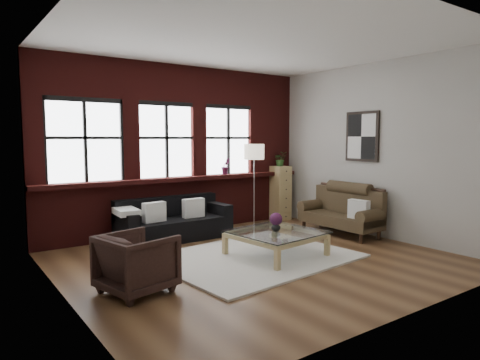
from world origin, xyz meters
TOP-DOWN VIEW (x-y plane):
  - floor at (0.00, 0.00)m, footprint 5.50×5.50m
  - ceiling at (0.00, 0.00)m, footprint 5.50×5.50m
  - wall_back at (0.00, 2.50)m, footprint 5.50×0.00m
  - wall_front at (0.00, -2.50)m, footprint 5.50×0.00m
  - wall_left at (-2.75, 0.00)m, footprint 0.00×5.00m
  - wall_right at (2.75, 0.00)m, footprint 0.00×5.00m
  - brick_backwall at (0.00, 2.44)m, footprint 5.50×0.12m
  - sill_ledge at (0.00, 2.35)m, footprint 5.50×0.30m
  - window_left at (-1.80, 2.45)m, footprint 1.38×0.10m
  - window_mid at (-0.30, 2.45)m, footprint 1.38×0.10m
  - window_right at (1.10, 2.45)m, footprint 1.38×0.10m
  - wall_poster at (2.72, 0.30)m, footprint 0.05×0.74m
  - shag_rug at (0.00, 0.10)m, footprint 3.04×2.50m
  - dark_sofa at (-0.42, 1.90)m, footprint 2.02×0.82m
  - pillow_a at (-0.86, 1.80)m, footprint 0.41×0.17m
  - pillow_b at (-0.09, 1.80)m, footprint 0.40×0.14m
  - vintage_settee at (2.30, 0.44)m, footprint 0.74×1.66m
  - pillow_settee at (2.22, -0.07)m, footprint 0.17×0.39m
  - armchair at (-2.00, -0.25)m, footprint 0.93×0.92m
  - coffee_table at (0.33, -0.03)m, footprint 1.36×1.36m
  - vase at (0.33, -0.03)m, footprint 0.18×0.18m
  - flowers at (0.33, -0.03)m, footprint 0.19×0.19m
  - drawer_chest at (2.36, 2.23)m, footprint 0.37×0.37m
  - potted_plant_top at (2.36, 2.23)m, footprint 0.37×0.35m
  - floor_lamp at (1.28, 1.78)m, footprint 0.40×0.40m
  - sill_plant at (0.97, 2.32)m, footprint 0.20×0.17m

SIDE VIEW (x-z plane):
  - floor at x=0.00m, z-range 0.00..0.00m
  - shag_rug at x=0.00m, z-range 0.00..0.03m
  - coffee_table at x=0.33m, z-range -0.01..0.40m
  - armchair at x=-2.00m, z-range 0.00..0.71m
  - dark_sofa at x=-0.42m, z-range 0.00..0.73m
  - vintage_settee at x=2.30m, z-range 0.00..0.88m
  - vase at x=0.33m, z-range 0.40..0.55m
  - pillow_a at x=-0.86m, z-range 0.38..0.72m
  - pillow_b at x=-0.09m, z-range 0.38..0.72m
  - pillow_settee at x=2.22m, z-range 0.39..0.73m
  - flowers at x=0.33m, z-range 0.49..0.68m
  - drawer_chest at x=2.36m, z-range 0.00..1.20m
  - floor_lamp at x=1.28m, z-range 0.00..1.85m
  - sill_ledge at x=0.00m, z-range 1.00..1.08m
  - sill_plant at x=0.97m, z-range 1.08..1.42m
  - potted_plant_top at x=2.36m, z-range 1.20..1.52m
  - wall_back at x=0.00m, z-range -1.15..4.35m
  - wall_front at x=0.00m, z-range -1.15..4.35m
  - wall_left at x=-2.75m, z-range -0.90..4.10m
  - wall_right at x=2.75m, z-range -0.90..4.10m
  - brick_backwall at x=0.00m, z-range 0.00..3.20m
  - window_left at x=-1.80m, z-range 1.00..2.50m
  - window_mid at x=-0.30m, z-range 1.00..2.50m
  - window_right at x=1.10m, z-range 1.00..2.50m
  - wall_poster at x=2.72m, z-range 1.38..2.32m
  - ceiling at x=0.00m, z-range 3.20..3.20m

